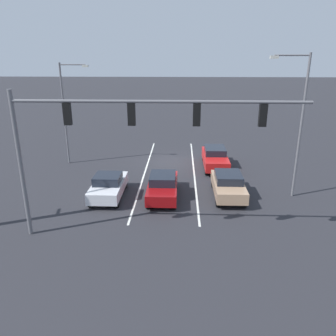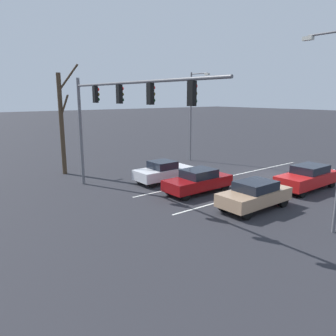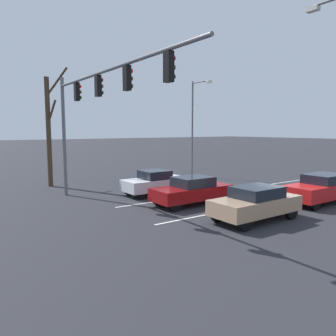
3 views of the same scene
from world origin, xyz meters
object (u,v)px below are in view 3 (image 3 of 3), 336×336
Objects in this scene: car_silver_rightlane_front at (156,182)px; street_lamp_right_shoulder at (194,122)px; car_maroon_midlane_front at (192,190)px; car_tan_leftlane_front at (256,203)px; car_red_leftlane_second at (322,188)px; bare_tree_near at (49,128)px; traffic_signal_gantry at (93,101)px.

street_lamp_right_shoulder is (4.42, -6.64, 3.81)m from car_silver_rightlane_front.
car_maroon_midlane_front is 1.08× the size of car_silver_rightlane_front.
car_maroon_midlane_front is 3.31m from car_silver_rightlane_front.
car_red_leftlane_second is at bearing -87.32° from car_tan_leftlane_front.
bare_tree_near is (13.61, 10.40, 3.23)m from car_red_leftlane_second.
street_lamp_right_shoulder is at bearing -28.04° from car_tan_leftlane_front.
car_red_leftlane_second is 12.71m from traffic_signal_gantry.
car_tan_leftlane_front is 5.64m from car_red_leftlane_second.
traffic_signal_gantry is at bearing 178.94° from bare_tree_near.
car_tan_leftlane_front is at bearing 92.68° from car_red_leftlane_second.
car_tan_leftlane_front is 0.33× the size of traffic_signal_gantry.
traffic_signal_gantry is 12.69m from street_lamp_right_shoulder.
car_tan_leftlane_front is 15.03m from bare_tree_near.
car_silver_rightlane_front is 0.31× the size of traffic_signal_gantry.
traffic_signal_gantry is at bearing 118.17° from street_lamp_right_shoulder.
bare_tree_near is at bearing -1.06° from traffic_signal_gantry.
car_red_leftlane_second is (-3.74, -5.89, 0.06)m from car_maroon_midlane_front.
street_lamp_right_shoulder is at bearing -56.38° from car_silver_rightlane_front.
bare_tree_near reaches higher than car_red_leftlane_second.
car_maroon_midlane_front is at bearing 57.61° from car_red_leftlane_second.
traffic_signal_gantry is 1.59× the size of bare_tree_near.
car_tan_leftlane_front is at bearing -176.89° from car_silver_rightlane_front.
car_maroon_midlane_front is 4.01m from car_tan_leftlane_front.
car_silver_rightlane_front is 9.27m from car_red_leftlane_second.
car_silver_rightlane_front is at bearing 3.11° from car_tan_leftlane_front.
traffic_signal_gantry is 8.23m from bare_tree_near.
car_maroon_midlane_front is 10.80m from street_lamp_right_shoulder.
car_tan_leftlane_front is at bearing -161.01° from bare_tree_near.
traffic_signal_gantry is at bearing 109.05° from car_silver_rightlane_front.
street_lamp_right_shoulder is at bearing -101.04° from bare_tree_near.
car_red_leftlane_second is 0.60× the size of street_lamp_right_shoulder.
car_maroon_midlane_front is at bearing -155.43° from bare_tree_near.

